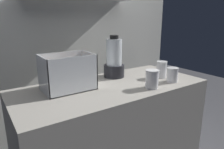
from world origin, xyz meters
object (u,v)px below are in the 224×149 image
juice_cup_mango_middle (161,70)px  juice_cup_carrot_far_left (152,80)px  blender_pitcher (114,60)px  carrot_display_bin (68,78)px  juice_cup_orange_left (172,76)px

juice_cup_mango_middle → juice_cup_carrot_far_left: bearing=-150.0°
blender_pitcher → juice_cup_carrot_far_left: (0.05, -0.38, -0.08)m
carrot_display_bin → juice_cup_orange_left: carrot_display_bin is taller
carrot_display_bin → juice_cup_orange_left: size_ratio=3.04×
carrot_display_bin → juice_cup_mango_middle: size_ratio=2.49×
juice_cup_orange_left → juice_cup_mango_middle: 0.13m
blender_pitcher → carrot_display_bin: bearing=-169.3°
blender_pitcher → juice_cup_orange_left: blender_pitcher is taller
juice_cup_carrot_far_left → juice_cup_orange_left: (0.23, 0.02, -0.01)m
juice_cup_mango_middle → blender_pitcher: bearing=142.5°
carrot_display_bin → juice_cup_carrot_far_left: bearing=-31.7°
blender_pitcher → juice_cup_orange_left: size_ratio=3.10×
carrot_display_bin → blender_pitcher: blender_pitcher is taller
carrot_display_bin → juice_cup_carrot_far_left: 0.58m
carrot_display_bin → juice_cup_orange_left: (0.72, -0.29, -0.03)m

